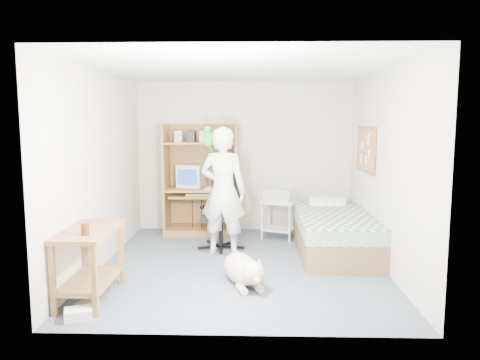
{
  "coord_description": "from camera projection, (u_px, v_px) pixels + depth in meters",
  "views": [
    {
      "loc": [
        0.16,
        -5.88,
        1.88
      ],
      "look_at": [
        -0.03,
        0.5,
        1.05
      ],
      "focal_mm": 35.0,
      "sensor_mm": 36.0,
      "label": 1
    }
  ],
  "objects": [
    {
      "name": "floor",
      "position": [
        241.0,
        265.0,
        6.07
      ],
      "size": [
        4.0,
        4.0,
        0.0
      ],
      "primitive_type": "plane",
      "color": "#4E5B6A",
      "rests_on": "ground"
    },
    {
      "name": "wall_back",
      "position": [
        244.0,
        157.0,
        7.9
      ],
      "size": [
        3.6,
        0.02,
        2.5
      ],
      "primitive_type": "cube",
      "color": "beige",
      "rests_on": "floor"
    },
    {
      "name": "wall_right",
      "position": [
        385.0,
        170.0,
        5.86
      ],
      "size": [
        0.02,
        4.0,
        2.5
      ],
      "primitive_type": "cube",
      "color": "beige",
      "rests_on": "floor"
    },
    {
      "name": "wall_left",
      "position": [
        101.0,
        169.0,
        5.97
      ],
      "size": [
        0.02,
        4.0,
        2.5
      ],
      "primitive_type": "cube",
      "color": "beige",
      "rests_on": "floor"
    },
    {
      "name": "ceiling",
      "position": [
        241.0,
        69.0,
        5.75
      ],
      "size": [
        3.6,
        4.0,
        0.02
      ],
      "primitive_type": "cube",
      "color": "white",
      "rests_on": "wall_back"
    },
    {
      "name": "computer_hutch",
      "position": [
        202.0,
        184.0,
        7.71
      ],
      "size": [
        1.2,
        0.63,
        1.8
      ],
      "color": "olive",
      "rests_on": "floor"
    },
    {
      "name": "bed",
      "position": [
        334.0,
        233.0,
        6.61
      ],
      "size": [
        1.02,
        2.02,
        0.66
      ],
      "color": "brown",
      "rests_on": "floor"
    },
    {
      "name": "side_desk",
      "position": [
        90.0,
        253.0,
        4.87
      ],
      "size": [
        0.5,
        1.0,
        0.75
      ],
      "color": "brown",
      "rests_on": "floor"
    },
    {
      "name": "corkboard",
      "position": [
        366.0,
        149.0,
        6.73
      ],
      "size": [
        0.04,
        0.94,
        0.66
      ],
      "color": "olive",
      "rests_on": "wall_right"
    },
    {
      "name": "office_chair",
      "position": [
        222.0,
        222.0,
        6.85
      ],
      "size": [
        0.6,
        0.61,
        1.07
      ],
      "rotation": [
        0.0,
        0.0,
        -0.26
      ],
      "color": "black",
      "rests_on": "floor"
    },
    {
      "name": "person",
      "position": [
        223.0,
        191.0,
        6.48
      ],
      "size": [
        0.74,
        0.58,
        1.78
      ],
      "primitive_type": "imported",
      "rotation": [
        0.0,
        0.0,
        2.88
      ],
      "color": "white",
      "rests_on": "floor"
    },
    {
      "name": "parrot",
      "position": [
        208.0,
        138.0,
        6.41
      ],
      "size": [
        0.13,
        0.23,
        0.36
      ],
      "rotation": [
        0.0,
        0.0,
        -0.26
      ],
      "color": "#159419",
      "rests_on": "person"
    },
    {
      "name": "dog",
      "position": [
        243.0,
        269.0,
        5.34
      ],
      "size": [
        0.58,
        1.06,
        0.41
      ],
      "rotation": [
        0.0,
        0.0,
        0.34
      ],
      "color": "tan",
      "rests_on": "floor"
    },
    {
      "name": "printer_cart",
      "position": [
        279.0,
        213.0,
        7.39
      ],
      "size": [
        0.61,
        0.55,
        0.61
      ],
      "rotation": [
        0.0,
        0.0,
        -0.33
      ],
      "color": "silver",
      "rests_on": "floor"
    },
    {
      "name": "printer",
      "position": [
        279.0,
        195.0,
        7.35
      ],
      "size": [
        0.5,
        0.44,
        0.18
      ],
      "primitive_type": "cube",
      "rotation": [
        0.0,
        0.0,
        -0.33
      ],
      "color": "#ADADA8",
      "rests_on": "printer_cart"
    },
    {
      "name": "crt_monitor",
      "position": [
        191.0,
        176.0,
        7.71
      ],
      "size": [
        0.45,
        0.47,
        0.37
      ],
      "rotation": [
        0.0,
        0.0,
        -0.16
      ],
      "color": "beige",
      "rests_on": "computer_hutch"
    },
    {
      "name": "keyboard",
      "position": [
        200.0,
        194.0,
        7.58
      ],
      "size": [
        0.46,
        0.2,
        0.03
      ],
      "primitive_type": "cube",
      "rotation": [
        0.0,
        0.0,
        0.08
      ],
      "color": "beige",
      "rests_on": "computer_hutch"
    },
    {
      "name": "pencil_cup",
      "position": [
        223.0,
        185.0,
        7.61
      ],
      "size": [
        0.08,
        0.08,
        0.12
      ],
      "primitive_type": "cylinder",
      "color": "gold",
      "rests_on": "computer_hutch"
    },
    {
      "name": "drink_glass",
      "position": [
        85.0,
        229.0,
        4.59
      ],
      "size": [
        0.08,
        0.08,
        0.12
      ],
      "primitive_type": "cylinder",
      "color": "#411D0A",
      "rests_on": "side_desk"
    },
    {
      "name": "floor_box_a",
      "position": [
        78.0,
        314.0,
        4.43
      ],
      "size": [
        0.3,
        0.28,
        0.1
      ],
      "primitive_type": "cube",
      "rotation": [
        0.0,
        0.0,
        0.36
      ],
      "color": "white",
      "rests_on": "floor"
    },
    {
      "name": "floor_box_b",
      "position": [
        86.0,
        307.0,
        4.62
      ],
      "size": [
        0.22,
        0.25,
        0.08
      ],
      "primitive_type": "cube",
      "rotation": [
        0.0,
        0.0,
        -0.21
      ],
      "color": "#A4A4A0",
      "rests_on": "floor"
    }
  ]
}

